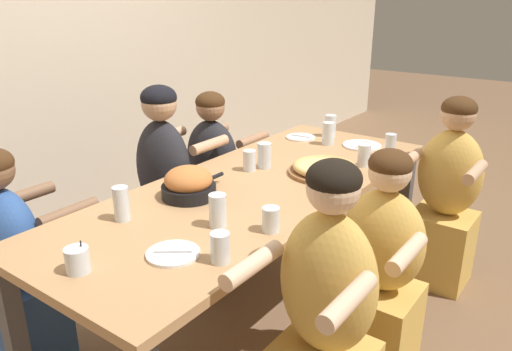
# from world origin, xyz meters

# --- Properties ---
(ground_plane) EXTENTS (18.00, 18.00, 0.00)m
(ground_plane) POSITION_xyz_m (0.00, 0.00, 0.00)
(ground_plane) COLOR brown
(ground_plane) RESTS_ON ground
(restaurant_back_panel) EXTENTS (10.00, 0.06, 3.20)m
(restaurant_back_panel) POSITION_xyz_m (0.00, 1.65, 1.60)
(restaurant_back_panel) COLOR beige
(restaurant_back_panel) RESTS_ON ground
(dining_table) EXTENTS (2.28, 0.88, 0.77)m
(dining_table) POSITION_xyz_m (0.00, 0.00, 0.69)
(dining_table) COLOR tan
(dining_table) RESTS_ON ground
(pizza_board_main) EXTENTS (0.38, 0.38, 0.05)m
(pizza_board_main) POSITION_xyz_m (0.34, -0.19, 0.80)
(pizza_board_main) COLOR brown
(pizza_board_main) RESTS_ON dining_table
(skillet_bowl) EXTENTS (0.36, 0.25, 0.15)m
(skillet_bowl) POSITION_xyz_m (-0.30, 0.16, 0.83)
(skillet_bowl) COLOR black
(skillet_bowl) RESTS_ON dining_table
(empty_plate_a) EXTENTS (0.19, 0.19, 0.02)m
(empty_plate_a) POSITION_xyz_m (-0.73, -0.17, 0.78)
(empty_plate_a) COLOR white
(empty_plate_a) RESTS_ON dining_table
(empty_plate_b) EXTENTS (0.23, 0.23, 0.02)m
(empty_plate_b) POSITION_xyz_m (0.91, -0.14, 0.78)
(empty_plate_b) COLOR white
(empty_plate_b) RESTS_ON dining_table
(empty_plate_c) EXTENTS (0.18, 0.18, 0.02)m
(empty_plate_c) POSITION_xyz_m (0.84, 0.26, 0.78)
(empty_plate_c) COLOR white
(empty_plate_c) RESTS_ON dining_table
(cocktail_glass_blue) EXTENTS (0.08, 0.08, 0.11)m
(cocktail_glass_blue) POSITION_xyz_m (-1.00, 0.01, 0.81)
(cocktail_glass_blue) COLOR silver
(cocktail_glass_blue) RESTS_ON dining_table
(drinking_glass_a) EXTENTS (0.06, 0.06, 0.13)m
(drinking_glass_a) POSITION_xyz_m (0.81, -0.35, 0.83)
(drinking_glass_a) COLOR silver
(drinking_glass_a) RESTS_ON dining_table
(drinking_glass_b) EXTENTS (0.07, 0.07, 0.11)m
(drinking_glass_b) POSITION_xyz_m (-0.67, -0.33, 0.82)
(drinking_glass_b) COLOR silver
(drinking_glass_b) RESTS_ON dining_table
(drinking_glass_c) EXTENTS (0.06, 0.06, 0.15)m
(drinking_glass_c) POSITION_xyz_m (-0.64, 0.21, 0.84)
(drinking_glass_c) COLOR silver
(drinking_glass_c) RESTS_ON dining_table
(drinking_glass_d) EXTENTS (0.07, 0.07, 0.14)m
(drinking_glass_d) POSITION_xyz_m (0.82, 0.05, 0.83)
(drinking_glass_d) COLOR silver
(drinking_glass_d) RESTS_ON dining_table
(drinking_glass_e) EXTENTS (0.07, 0.07, 0.12)m
(drinking_glass_e) POSITION_xyz_m (0.57, -0.30, 0.82)
(drinking_glass_e) COLOR silver
(drinking_glass_e) RESTS_ON dining_table
(drinking_glass_f) EXTENTS (0.07, 0.07, 0.10)m
(drinking_glass_f) POSITION_xyz_m (-0.37, -0.34, 0.81)
(drinking_glass_f) COLOR silver
(drinking_glass_f) RESTS_ON dining_table
(drinking_glass_g) EXTENTS (0.07, 0.07, 0.14)m
(drinking_glass_g) POSITION_xyz_m (0.23, 0.12, 0.84)
(drinking_glass_g) COLOR silver
(drinking_glass_g) RESTS_ON dining_table
(drinking_glass_h) EXTENTS (0.07, 0.07, 0.14)m
(drinking_glass_h) POSITION_xyz_m (0.99, 0.13, 0.83)
(drinking_glass_h) COLOR silver
(drinking_glass_h) RESTS_ON dining_table
(drinking_glass_i) EXTENTS (0.07, 0.07, 0.14)m
(drinking_glass_i) POSITION_xyz_m (-0.46, -0.15, 0.84)
(drinking_glass_i) COLOR silver
(drinking_glass_i) RESTS_ON dining_table
(drinking_glass_j) EXTENTS (0.07, 0.07, 0.11)m
(drinking_glass_j) POSITION_xyz_m (0.15, 0.15, 0.82)
(drinking_glass_j) COLOR silver
(drinking_glass_j) RESTS_ON dining_table
(diner_far_center) EXTENTS (0.51, 0.40, 1.19)m
(diner_far_center) POSITION_xyz_m (0.02, 0.66, 0.55)
(diner_far_center) COLOR #232328
(diner_far_center) RESTS_ON ground
(diner_near_center) EXTENTS (0.51, 0.40, 1.07)m
(diner_near_center) POSITION_xyz_m (0.00, -0.66, 0.48)
(diner_near_center) COLOR gold
(diner_near_center) RESTS_ON ground
(diner_near_right) EXTENTS (0.51, 0.40, 1.13)m
(diner_near_right) POSITION_xyz_m (0.96, -0.66, 0.52)
(diner_near_right) COLOR gold
(diner_near_right) RESTS_ON ground
(diner_near_midleft) EXTENTS (0.51, 0.40, 1.16)m
(diner_near_midleft) POSITION_xyz_m (-0.49, -0.66, 0.53)
(diner_near_midleft) COLOR gold
(diner_near_midleft) RESTS_ON ground
(diner_far_midright) EXTENTS (0.51, 0.40, 1.09)m
(diner_far_midright) POSITION_xyz_m (0.43, 0.66, 0.49)
(diner_far_midright) COLOR #232328
(diner_far_midright) RESTS_ON ground
(diner_far_left) EXTENTS (0.51, 0.40, 1.07)m
(diner_far_left) POSITION_xyz_m (-0.91, 0.66, 0.48)
(diner_far_left) COLOR #2D5193
(diner_far_left) RESTS_ON ground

